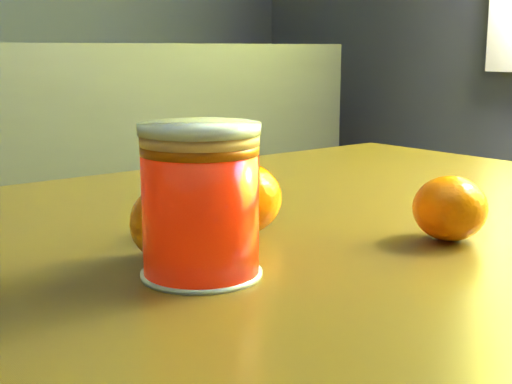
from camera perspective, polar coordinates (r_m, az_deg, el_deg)
table at (r=0.61m, az=1.52°, el=-12.17°), size 1.07×0.82×0.74m
juice_glass at (r=0.46m, az=-4.46°, el=-0.79°), size 0.08×0.08×0.10m
orange_front at (r=0.57m, az=-1.25°, el=-0.49°), size 0.09×0.09×0.06m
orange_back at (r=0.57m, az=15.25°, el=-1.28°), size 0.06×0.06×0.05m
orange_extra at (r=0.50m, az=-6.31°, el=-2.43°), size 0.08×0.08×0.06m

